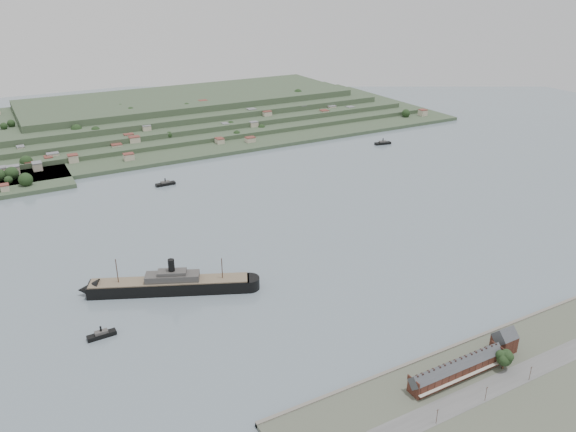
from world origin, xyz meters
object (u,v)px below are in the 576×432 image
terrace_row (457,369)px  fig_tree (505,358)px  steamship (165,285)px  tugboat (102,335)px  gabled_building (504,340)px

terrace_row → fig_tree: 26.77m
terrace_row → steamship: 180.58m
tugboat → steamship: bearing=33.0°
terrace_row → steamship: bearing=123.4°
terrace_row → gabled_building: bearing=6.1°
terrace_row → tugboat: 189.12m
steamship → fig_tree: (125.30, -157.53, 3.57)m
steamship → tugboat: steamship is taller
gabled_building → fig_tree: size_ratio=1.30×
terrace_row → tugboat: terrace_row is taller
terrace_row → gabled_building: (37.50, 4.02, 1.34)m
steamship → tugboat: size_ratio=6.74×
terrace_row → steamship: size_ratio=0.52×
fig_tree → tugboat: bearing=143.3°
gabled_building → tugboat: (-182.82, 116.90, -6.46)m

